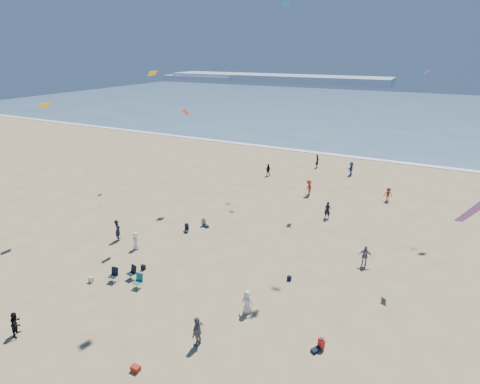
% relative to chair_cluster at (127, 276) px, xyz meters
% --- Properties ---
extents(ground, '(220.00, 220.00, 0.00)m').
position_rel_chair_cluster_xyz_m(ground, '(5.35, -5.46, -0.50)').
color(ground, tan).
rests_on(ground, ground).
extents(ocean, '(220.00, 100.00, 0.06)m').
position_rel_chair_cluster_xyz_m(ocean, '(5.35, 89.54, -0.47)').
color(ocean, '#476B84').
rests_on(ocean, ground).
extents(surf_line, '(220.00, 1.20, 0.08)m').
position_rel_chair_cluster_xyz_m(surf_line, '(5.35, 39.54, -0.46)').
color(surf_line, white).
rests_on(surf_line, ground).
extents(headland_far, '(110.00, 20.00, 3.20)m').
position_rel_chair_cluster_xyz_m(headland_far, '(-54.65, 164.54, 1.10)').
color(headland_far, '#7A8EA8').
rests_on(headland_far, ground).
extents(headland_near, '(40.00, 14.00, 2.00)m').
position_rel_chair_cluster_xyz_m(headland_near, '(-94.65, 159.54, 0.50)').
color(headland_near, '#7A8EA8').
rests_on(headland_near, ground).
extents(standing_flyers, '(31.40, 39.91, 1.93)m').
position_rel_chair_cluster_xyz_m(standing_flyers, '(10.96, 11.55, 0.35)').
color(standing_flyers, white).
rests_on(standing_flyers, ground).
extents(seated_group, '(16.40, 18.41, 0.84)m').
position_rel_chair_cluster_xyz_m(seated_group, '(7.49, 0.91, -0.08)').
color(seated_group, white).
rests_on(seated_group, ground).
extents(chair_cluster, '(2.65, 1.49, 1.00)m').
position_rel_chair_cluster_xyz_m(chair_cluster, '(0.00, 0.00, 0.00)').
color(chair_cluster, black).
rests_on(chair_cluster, ground).
extents(white_tote, '(0.35, 0.20, 0.40)m').
position_rel_chair_cluster_xyz_m(white_tote, '(-2.31, -1.07, -0.30)').
color(white_tote, silver).
rests_on(white_tote, ground).
extents(black_backpack, '(0.30, 0.22, 0.38)m').
position_rel_chair_cluster_xyz_m(black_backpack, '(-0.13, 1.76, -0.31)').
color(black_backpack, black).
rests_on(black_backpack, ground).
extents(cooler, '(0.45, 0.30, 0.30)m').
position_rel_chair_cluster_xyz_m(cooler, '(5.63, -5.61, -0.35)').
color(cooler, '#9D2516').
rests_on(cooler, ground).
extents(navy_bag, '(0.28, 0.18, 0.34)m').
position_rel_chair_cluster_xyz_m(navy_bag, '(9.81, 5.26, -0.33)').
color(navy_bag, black).
rests_on(navy_bag, ground).
extents(kites_aloft, '(44.73, 39.56, 28.27)m').
position_rel_chair_cluster_xyz_m(kites_aloft, '(14.14, 8.25, 14.24)').
color(kites_aloft, red).
rests_on(kites_aloft, ground).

